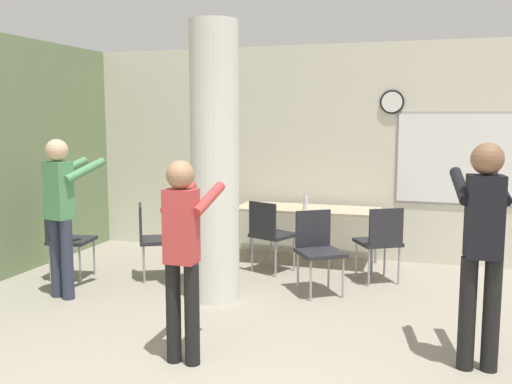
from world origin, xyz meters
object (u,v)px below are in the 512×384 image
folding_table (308,211)px  chair_table_left (270,231)px  chair_table_front (318,246)px  person_playing_front (183,245)px  chair_table_right (381,238)px  person_watching_back (61,205)px  chair_by_left_wall (66,235)px  person_playing_side (482,238)px  chair_near_pillar (153,235)px  bottle_on_table (305,203)px

folding_table → chair_table_left: chair_table_left is taller
chair_table_front → person_playing_front: (-0.63, -2.02, 0.40)m
chair_table_right → person_playing_front: size_ratio=0.56×
chair_table_front → person_watching_back: person_watching_back is taller
chair_by_left_wall → person_playing_side: person_playing_side is taller
folding_table → chair_near_pillar: bearing=-142.3°
folding_table → chair_table_right: size_ratio=2.07×
chair_near_pillar → person_playing_front: size_ratio=0.56×
folding_table → bottle_on_table: size_ratio=8.08×
bottle_on_table → chair_table_right: 1.10m
chair_table_front → person_playing_front: person_playing_front is taller
chair_table_left → person_playing_side: 3.07m
bottle_on_table → chair_table_front: (0.36, -1.02, -0.30)m
chair_table_right → chair_near_pillar: same height
folding_table → person_playing_front: bearing=-94.8°
chair_near_pillar → chair_table_left: bearing=27.7°
person_playing_side → chair_table_front: bearing=135.4°
person_watching_back → chair_by_left_wall: bearing=123.8°
chair_table_front → chair_table_left: size_ratio=1.00×
person_playing_side → chair_by_left_wall: bearing=165.3°
chair_by_left_wall → person_watching_back: (0.41, -0.61, 0.46)m
chair_table_right → chair_table_left: bearing=178.2°
chair_table_left → person_watching_back: 2.40m
chair_by_left_wall → person_playing_side: bearing=-14.7°
person_playing_front → chair_table_right: bearing=64.5°
chair_by_left_wall → chair_table_front: bearing=6.4°
folding_table → person_playing_front: person_playing_front is taller
chair_by_left_wall → person_watching_back: person_watching_back is taller
chair_table_left → chair_table_front: bearing=-40.8°
chair_table_left → person_playing_front: (0.07, -2.62, 0.40)m
folding_table → chair_table_left: (-0.34, -0.56, -0.16)m
chair_table_left → chair_by_left_wall: bearing=-156.9°
chair_table_right → person_playing_front: person_playing_front is taller
chair_table_front → person_playing_front: 2.15m
person_watching_back → folding_table: bearing=44.9°
folding_table → chair_near_pillar: 1.98m
chair_by_left_wall → person_watching_back: 0.87m
chair_table_right → chair_near_pillar: (-2.53, -0.60, 0.00)m
chair_near_pillar → chair_by_left_wall: size_ratio=1.00×
chair_table_right → chair_table_front: bearing=-136.7°
chair_table_left → person_playing_side: person_playing_side is taller
chair_near_pillar → person_playing_front: (1.30, -1.98, 0.40)m
chair_by_left_wall → person_playing_side: size_ratio=0.52×
person_playing_front → person_playing_side: person_playing_side is taller
chair_near_pillar → person_playing_front: 2.40m
folding_table → person_watching_back: (-2.11, -2.11, 0.29)m
folding_table → bottle_on_table: bottle_on_table is taller
chair_table_left → person_watching_back: bearing=-138.9°
folding_table → chair_by_left_wall: bearing=-149.3°
chair_near_pillar → chair_table_front: bearing=1.0°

